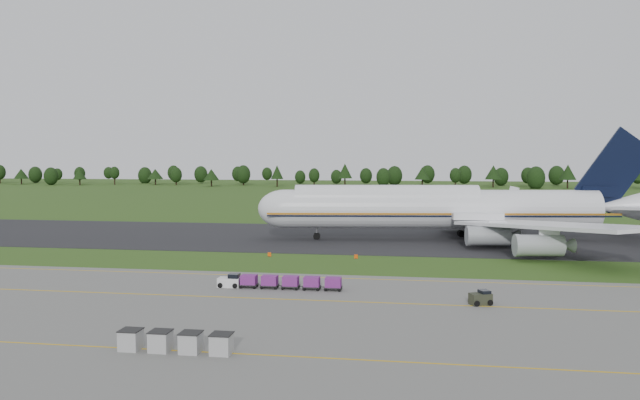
% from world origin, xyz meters
% --- Properties ---
extents(ground, '(600.00, 600.00, 0.00)m').
position_xyz_m(ground, '(0.00, 0.00, 0.00)').
color(ground, '#294815').
rests_on(ground, ground).
extents(apron, '(300.00, 52.00, 0.06)m').
position_xyz_m(apron, '(0.00, -34.00, 0.03)').
color(apron, '#60605C').
rests_on(apron, ground).
extents(taxiway, '(300.00, 40.00, 0.08)m').
position_xyz_m(taxiway, '(0.00, 28.00, 0.04)').
color(taxiway, black).
rests_on(taxiway, ground).
extents(apron_markings, '(300.00, 30.20, 0.01)m').
position_xyz_m(apron_markings, '(0.00, -26.98, 0.06)').
color(apron_markings, '#C99B0B').
rests_on(apron_markings, apron).
extents(tree_line, '(524.50, 21.80, 11.97)m').
position_xyz_m(tree_line, '(2.01, 220.48, 6.14)').
color(tree_line, black).
rests_on(tree_line, ground).
extents(aircraft, '(71.44, 68.83, 19.99)m').
position_xyz_m(aircraft, '(22.14, 27.76, 5.71)').
color(aircraft, silver).
rests_on(aircraft, ground).
extents(baggage_train, '(14.07, 1.49, 1.44)m').
position_xyz_m(baggage_train, '(1.47, -16.98, 0.83)').
color(baggage_train, silver).
rests_on(baggage_train, apron).
extents(utility_cart, '(2.39, 1.95, 1.14)m').
position_xyz_m(utility_cart, '(23.13, -21.29, 0.62)').
color(utility_cart, '#2A2D1F').
rests_on(utility_cart, apron).
extents(uld_row, '(8.78, 1.58, 1.57)m').
position_xyz_m(uld_row, '(-1.16, -40.29, 0.85)').
color(uld_row, '#A1A1A1').
rests_on(uld_row, apron).
extents(edge_markers, '(13.39, 0.30, 0.60)m').
position_xyz_m(edge_markers, '(1.70, 5.12, 0.27)').
color(edge_markers, '#EC4B07').
rests_on(edge_markers, ground).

